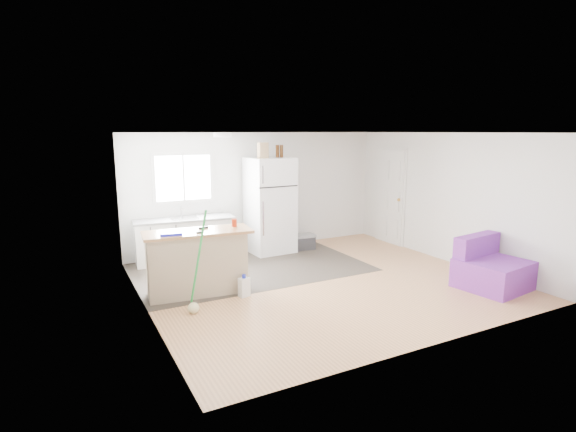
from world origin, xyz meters
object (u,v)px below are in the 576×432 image
object	(u,v)px
bottle_right	(281,151)
peninsula	(197,262)
refrigerator	(270,205)
cardboard_box	(263,150)
cleaner_jug	(244,287)
mop	(195,296)
kitchen_cabinets	(185,239)
red_cup	(234,223)
blue_tray	(171,234)
cooler	(304,242)
purple_seat	(490,269)
bottle_left	(277,151)

from	to	relation	value
bottle_right	peninsula	bearing A→B (deg)	-143.83
refrigerator	cardboard_box	world-z (taller)	cardboard_box
refrigerator	bottle_right	bearing A→B (deg)	-13.06
cleaner_jug	bottle_right	distance (m)	3.28
mop	cardboard_box	size ratio (longest dim) A/B	4.71
kitchen_cabinets	peninsula	world-z (taller)	kitchen_cabinets
red_cup	blue_tray	xyz separation A→B (m)	(-1.00, -0.11, -0.04)
mop	red_cup	size ratio (longest dim) A/B	11.78
cooler	red_cup	bearing A→B (deg)	-140.35
peninsula	refrigerator	size ratio (longest dim) A/B	0.86
refrigerator	purple_seat	distance (m)	4.20
cardboard_box	bottle_right	xyz separation A→B (m)	(0.42, 0.04, -0.03)
bottle_right	blue_tray	bearing A→B (deg)	-146.83
cleaner_jug	cardboard_box	bearing A→B (deg)	44.02
cardboard_box	cleaner_jug	bearing A→B (deg)	-121.61
kitchen_cabinets	purple_seat	xyz separation A→B (m)	(3.86, -3.67, -0.13)
cooler	purple_seat	xyz separation A→B (m)	(1.45, -3.35, 0.12)
blue_tray	cardboard_box	xyz separation A→B (m)	(2.22, 1.69, 1.07)
peninsula	cooler	size ratio (longest dim) A/B	3.70
kitchen_cabinets	red_cup	world-z (taller)	same
kitchen_cabinets	mop	world-z (taller)	mop
cleaner_jug	bottle_left	bearing A→B (deg)	38.32
bottle_left	mop	bearing A→B (deg)	-136.12
mop	blue_tray	world-z (taller)	mop
refrigerator	cooler	distance (m)	1.07
refrigerator	mop	size ratio (longest dim) A/B	1.35
blue_tray	bottle_left	world-z (taller)	bottle_left
cleaner_jug	cardboard_box	distance (m)	3.08
kitchen_cabinets	bottle_right	size ratio (longest dim) A/B	7.58
kitchen_cabinets	cardboard_box	world-z (taller)	cardboard_box
cooler	blue_tray	size ratio (longest dim) A/B	1.47
refrigerator	blue_tray	world-z (taller)	refrigerator
kitchen_cabinets	cooler	xyz separation A→B (m)	(2.41, -0.32, -0.26)
purple_seat	cleaner_jug	size ratio (longest dim) A/B	3.14
kitchen_cabinets	blue_tray	xyz separation A→B (m)	(-0.68, -1.89, 0.57)
cleaner_jug	red_cup	distance (m)	1.00
kitchen_cabinets	bottle_left	xyz separation A→B (m)	(1.87, -0.17, 1.61)
blue_tray	bottle_left	distance (m)	3.24
kitchen_cabinets	mop	distance (m)	2.55
refrigerator	red_cup	size ratio (longest dim) A/B	15.90
blue_tray	bottle_right	size ratio (longest dim) A/B	1.20
bottle_right	purple_seat	bearing A→B (deg)	-61.45
mop	bottle_right	world-z (taller)	bottle_right
kitchen_cabinets	red_cup	size ratio (longest dim) A/B	15.79
refrigerator	purple_seat	xyz separation A→B (m)	(2.14, -3.55, -0.67)
cooler	bottle_right	world-z (taller)	bottle_right
red_cup	mop	bearing A→B (deg)	-140.83
red_cup	refrigerator	bearing A→B (deg)	49.94
peninsula	bottle_right	distance (m)	3.19
bottle_left	cooler	bearing A→B (deg)	-15.22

